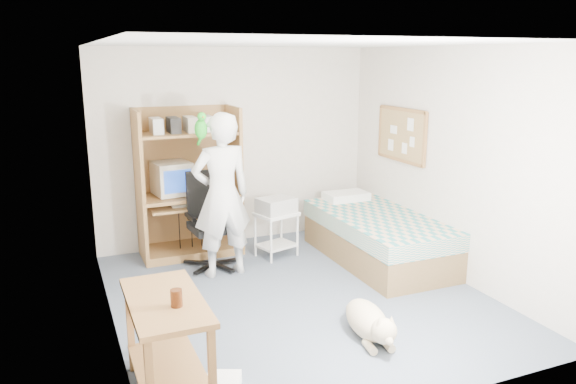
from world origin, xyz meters
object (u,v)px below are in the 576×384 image
object	(u,v)px
computer_hutch	(188,189)
side_desk	(167,333)
bed	(377,237)
printer_cart	(276,227)
office_chair	(211,233)
person	(222,195)
dog	(369,321)

from	to	relation	value
computer_hutch	side_desk	size ratio (longest dim) A/B	1.80
computer_hutch	bed	xyz separation A→B (m)	(2.00, -1.12, -0.53)
computer_hutch	printer_cart	bearing A→B (deg)	-29.54
bed	office_chair	bearing A→B (deg)	162.41
bed	side_desk	bearing A→B (deg)	-147.50
computer_hutch	person	bearing A→B (deg)	-77.97
computer_hutch	office_chair	size ratio (longest dim) A/B	1.65
office_chair	person	xyz separation A→B (m)	(0.05, -0.31, 0.52)
computer_hutch	printer_cart	size ratio (longest dim) A/B	3.25
computer_hutch	office_chair	world-z (taller)	computer_hutch
bed	office_chair	xyz separation A→B (m)	(-1.88, 0.59, 0.10)
bed	office_chair	distance (m)	1.97
person	office_chair	bearing A→B (deg)	-83.94
office_chair	side_desk	bearing A→B (deg)	-115.84
side_desk	printer_cart	bearing A→B (deg)	53.35
dog	person	bearing A→B (deg)	119.04
bed	printer_cart	xyz separation A→B (m)	(-1.06, 0.59, 0.08)
side_desk	bed	bearing A→B (deg)	32.50
person	printer_cart	bearing A→B (deg)	-162.05
computer_hutch	dog	world-z (taller)	computer_hutch
side_desk	person	world-z (taller)	person
office_chair	person	bearing A→B (deg)	-83.94
dog	printer_cart	xyz separation A→B (m)	(0.02, 2.23, 0.21)
computer_hutch	side_desk	xyz separation A→B (m)	(-0.85, -2.94, -0.33)
side_desk	office_chair	size ratio (longest dim) A/B	0.91
computer_hutch	dog	distance (m)	2.98
computer_hutch	dog	bearing A→B (deg)	-71.66
dog	printer_cart	world-z (taller)	printer_cart
side_desk	person	bearing A→B (deg)	63.92
person	dog	world-z (taller)	person
computer_hutch	bed	bearing A→B (deg)	-29.29
computer_hutch	side_desk	distance (m)	3.08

